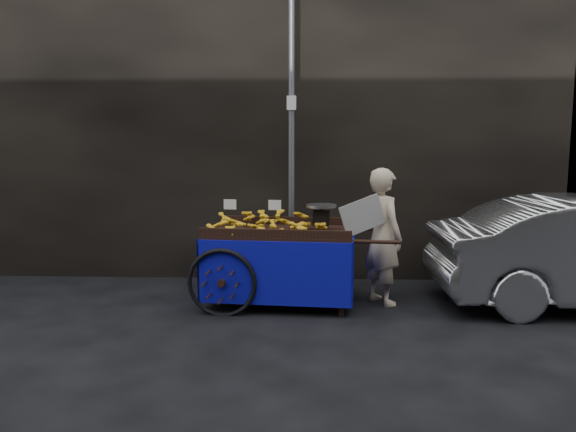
{
  "coord_description": "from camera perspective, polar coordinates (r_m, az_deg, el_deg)",
  "views": [
    {
      "loc": [
        0.53,
        -6.05,
        1.97
      ],
      "look_at": [
        0.28,
        0.5,
        1.04
      ],
      "focal_mm": 35.0,
      "sensor_mm": 36.0,
      "label": 1
    }
  ],
  "objects": [
    {
      "name": "plastic_bag",
      "position": [
        6.59,
        5.06,
        -8.38
      ],
      "size": [
        0.24,
        0.2,
        0.22
      ],
      "primitive_type": "ellipsoid",
      "color": "#172EAE",
      "rests_on": "ground"
    },
    {
      "name": "street_pole",
      "position": [
        7.35,
        0.36,
        8.35
      ],
      "size": [
        0.12,
        0.1,
        4.0
      ],
      "color": "slate",
      "rests_on": "ground"
    },
    {
      "name": "building_wall",
      "position": [
        8.67,
        1.27,
        11.56
      ],
      "size": [
        13.5,
        2.0,
        5.0
      ],
      "color": "black",
      "rests_on": "ground"
    },
    {
      "name": "vendor",
      "position": [
        6.7,
        9.56,
        -2.03
      ],
      "size": [
        0.86,
        0.7,
        1.61
      ],
      "rotation": [
        0.0,
        0.0,
        2.14
      ],
      "color": "beige",
      "rests_on": "ground"
    },
    {
      "name": "ground",
      "position": [
        6.39,
        -2.77,
        -9.91
      ],
      "size": [
        80.0,
        80.0,
        0.0
      ],
      "primitive_type": "plane",
      "color": "black",
      "rests_on": "ground"
    },
    {
      "name": "banana_cart",
      "position": [
        6.63,
        -1.21,
        -2.22
      ],
      "size": [
        2.42,
        1.3,
        1.27
      ],
      "rotation": [
        0.0,
        0.0,
        -0.09
      ],
      "color": "black",
      "rests_on": "ground"
    }
  ]
}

